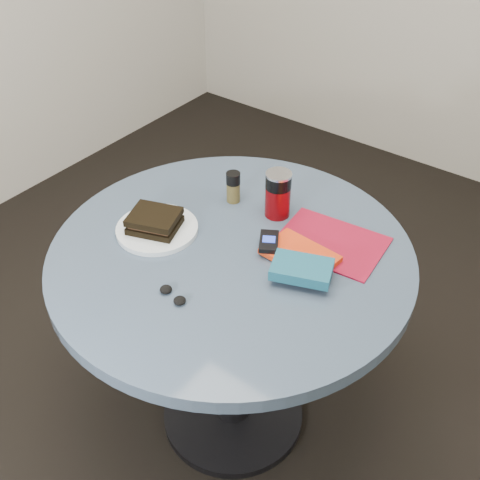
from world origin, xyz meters
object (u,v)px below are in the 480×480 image
Objects in this scene: magazine at (331,243)px; red_book at (300,255)px; mp3_player at (269,241)px; table at (232,294)px; sandwich at (154,221)px; pepper_grinder at (233,187)px; plate at (157,229)px; soda_can at (278,194)px; headphones at (173,295)px; novel at (302,269)px.

magazine is 1.50× the size of red_book.
magazine is 0.18m from mp3_player.
mp3_player is at bearing -140.02° from magazine.
table is 6.08× the size of sandwich.
sandwich is (-0.22, -0.06, 0.20)m from table.
plate is at bearing -108.05° from pepper_grinder.
magazine is (0.34, -0.00, -0.05)m from pepper_grinder.
soda_can reaches higher than table.
soda_can is at bearing 88.34° from table.
plate is 0.28m from headphones.
red_book is 0.09m from novel.
sandwich reaches higher than mp3_player.
novel is at bearing 9.80° from sandwich.
red_book reaches higher than plate.
sandwich is 0.87× the size of red_book.
soda_can is 0.74× the size of red_book.
pepper_grinder is (-0.14, 0.19, 0.21)m from table.
magazine is 0.47m from headphones.
pepper_grinder is at bearing 72.05° from sandwich.
plate is 0.41m from red_book.
novel reaches higher than red_book.
mp3_player is 1.13× the size of headphones.
headphones is (-0.17, -0.32, -0.00)m from red_book.
mp3_player is (0.30, 0.13, -0.01)m from sandwich.
mp3_player is 0.31m from headphones.
table is at bearing 89.07° from headphones.
red_book is (0.17, 0.08, 0.18)m from table.
pepper_grinder is 0.40m from novel.
red_book is at bearing 61.34° from headphones.
table is 7.10× the size of soda_can.
magazine is 1.87× the size of novel.
novel reaches higher than headphones.
plate is at bearing -154.97° from red_book.
table is 0.22m from mp3_player.
sandwich is 1.61× the size of mp3_player.
table is 3.51× the size of magazine.
pepper_grinder is at bearing 173.73° from magazine.
pepper_grinder reaches higher than novel.
headphones is (-0.22, -0.25, -0.03)m from novel.
sandwich is 0.33m from mp3_player.
magazine is at bearing 42.92° from table.
magazine is at bearing 77.80° from red_book.
table is at bearing 15.79° from sandwich.
sandwich is 0.36m from soda_can.
plate is at bearing 140.87° from headphones.
plate is at bearing -155.38° from magazine.
red_book is 0.09m from mp3_player.
soda_can is at bearing 50.50° from sandwich.
sandwich reaches higher than novel.
soda_can is 0.17m from mp3_player.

